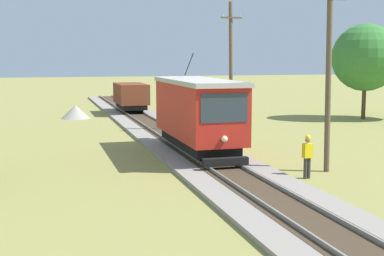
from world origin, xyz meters
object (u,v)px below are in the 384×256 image
object	(u,v)px
red_tram	(198,112)
tree_right_far	(366,58)
utility_pole_near_tram	(329,72)
gravel_pile	(76,112)
utility_pole_mid	(231,67)
track_worker	(307,155)
freight_car	(131,96)

from	to	relation	value
red_tram	tree_right_far	size ratio (longest dim) A/B	1.14
red_tram	tree_right_far	xyz separation A→B (m)	(17.18, 11.64, 2.67)
utility_pole_near_tram	tree_right_far	world-z (taller)	utility_pole_near_tram
red_tram	gravel_pile	distance (m)	19.01
red_tram	utility_pole_mid	world-z (taller)	utility_pole_mid
utility_pole_near_tram	track_worker	distance (m)	3.75
tree_right_far	track_worker	bearing A→B (deg)	-129.04
red_tram	utility_pole_mid	size ratio (longest dim) A/B	1.02
utility_pole_mid	gravel_pile	xyz separation A→B (m)	(-9.19, 11.16, -3.75)
utility_pole_near_tram	track_worker	bearing A→B (deg)	-143.36
utility_pole_near_tram	freight_car	bearing A→B (deg)	99.61
red_tram	utility_pole_near_tram	world-z (taller)	utility_pole_near_tram
track_worker	freight_car	bearing A→B (deg)	-0.05
utility_pole_near_tram	tree_right_far	bearing A→B (deg)	52.19
track_worker	utility_pole_near_tram	bearing A→B (deg)	-59.54
utility_pole_near_tram	utility_pole_mid	size ratio (longest dim) A/B	0.99
gravel_pile	track_worker	xyz separation A→B (m)	(7.73, -24.33, 0.44)
red_tram	track_worker	bearing A→B (deg)	-64.69
freight_car	red_tram	bearing A→B (deg)	-89.99
red_tram	tree_right_far	distance (m)	20.92
utility_pole_near_tram	gravel_pile	bearing A→B (deg)	111.58
utility_pole_near_tram	track_worker	world-z (taller)	utility_pole_near_tram
gravel_pile	tree_right_far	bearing A→B (deg)	-16.80
freight_car	utility_pole_near_tram	xyz separation A→B (m)	(4.32, -25.52, 2.70)
freight_car	tree_right_far	world-z (taller)	tree_right_far
tree_right_far	utility_pole_near_tram	bearing A→B (deg)	-127.81
utility_pole_near_tram	gravel_pile	distance (m)	25.27
utility_pole_mid	tree_right_far	xyz separation A→B (m)	(12.86, 4.50, 0.57)
utility_pole_mid	gravel_pile	size ratio (longest dim) A/B	3.59
gravel_pile	tree_right_far	xyz separation A→B (m)	(22.06, -6.66, 4.32)
utility_pole_mid	track_worker	xyz separation A→B (m)	(-1.46, -13.17, -3.31)
utility_pole_mid	tree_right_far	world-z (taller)	utility_pole_mid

